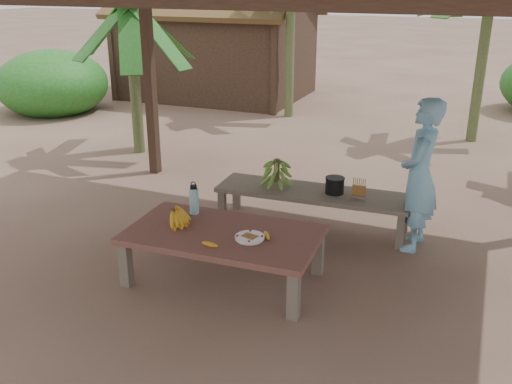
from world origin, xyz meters
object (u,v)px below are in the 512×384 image
at_px(plate, 250,238).
at_px(bench, 312,195).
at_px(ripe_banana_bunch, 173,216).
at_px(work_table, 223,238).
at_px(cooking_pot, 335,186).
at_px(water_flask, 194,200).
at_px(woman, 420,175).

bearing_deg(plate, bench, 85.58).
bearing_deg(ripe_banana_bunch, work_table, 3.43).
relative_size(work_table, cooking_pot, 8.78).
distance_m(ripe_banana_bunch, cooking_pot, 1.95).
height_order(bench, water_flask, water_flask).
height_order(plate, cooking_pot, cooking_pot).
relative_size(work_table, bench, 0.83).
distance_m(bench, woman, 1.24).
bearing_deg(plate, work_table, 169.15).
relative_size(water_flask, cooking_pot, 1.63).
xyz_separation_m(work_table, water_flask, (-0.46, 0.30, 0.21)).
bearing_deg(water_flask, ripe_banana_bunch, -98.77).
xyz_separation_m(bench, cooking_pot, (0.25, 0.03, 0.14)).
height_order(bench, woman, woman).
distance_m(bench, ripe_banana_bunch, 1.80).
distance_m(work_table, woman, 2.16).
height_order(work_table, water_flask, water_flask).
xyz_separation_m(work_table, bench, (0.42, 1.50, -0.04)).
xyz_separation_m(water_flask, cooking_pot, (1.12, 1.23, -0.11)).
bearing_deg(cooking_pot, plate, -103.09).
bearing_deg(ripe_banana_bunch, bench, 58.76).
bearing_deg(work_table, ripe_banana_bunch, -179.06).
relative_size(cooking_pot, woman, 0.13).
height_order(ripe_banana_bunch, woman, woman).
bearing_deg(woman, ripe_banana_bunch, -52.10).
relative_size(work_table, woman, 1.13).
relative_size(ripe_banana_bunch, woman, 0.18).
relative_size(bench, ripe_banana_bunch, 7.43).
bearing_deg(work_table, water_flask, 144.92).
height_order(work_table, woman, woman).
bearing_deg(ripe_banana_bunch, water_flask, 81.23).
height_order(work_table, cooking_pot, cooking_pot).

